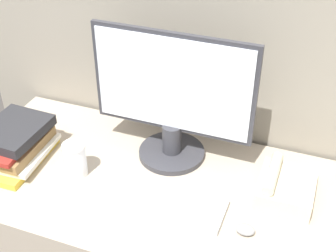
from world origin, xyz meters
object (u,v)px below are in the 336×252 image
object	(u,v)px
monitor	(172,102)
keyboard	(153,199)
book_stack	(12,143)
mouse	(245,230)
desk_telephone	(285,188)
coffee_cup	(75,159)

from	to	relation	value
monitor	keyboard	bearing A→B (deg)	-84.09
book_stack	keyboard	bearing A→B (deg)	-3.72
keyboard	mouse	xyz separation A→B (m)	(0.30, -0.03, 0.00)
desk_telephone	coffee_cup	bearing A→B (deg)	-168.77
monitor	mouse	bearing A→B (deg)	-39.50
monitor	book_stack	bearing A→B (deg)	-158.07
mouse	desk_telephone	bearing A→B (deg)	67.47
book_stack	desk_telephone	size ratio (longest dim) A/B	1.58
monitor	coffee_cup	xyz separation A→B (m)	(-0.26, -0.21, -0.16)
book_stack	desk_telephone	world-z (taller)	book_stack
mouse	desk_telephone	xyz separation A→B (m)	(0.08, 0.19, 0.03)
monitor	mouse	size ratio (longest dim) A/B	9.65
monitor	mouse	distance (m)	0.47
coffee_cup	keyboard	bearing A→B (deg)	-6.54
coffee_cup	book_stack	size ratio (longest dim) A/B	0.40
keyboard	mouse	size ratio (longest dim) A/B	8.04
mouse	coffee_cup	xyz separation A→B (m)	(-0.59, 0.06, 0.05)
keyboard	desk_telephone	size ratio (longest dim) A/B	2.36
desk_telephone	book_stack	bearing A→B (deg)	-171.92
monitor	coffee_cup	world-z (taller)	monitor
keyboard	monitor	bearing A→B (deg)	95.91
coffee_cup	monitor	bearing A→B (deg)	38.49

